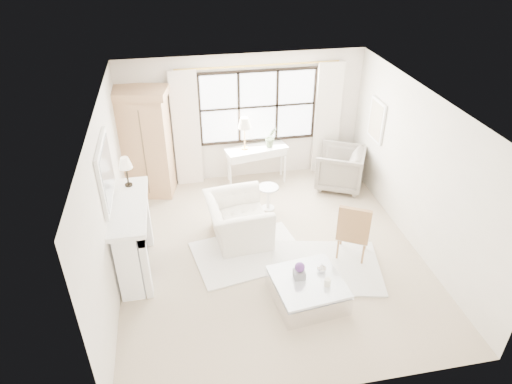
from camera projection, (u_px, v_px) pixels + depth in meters
floor at (271, 252)px, 7.92m from camera, size 5.50×5.50×0.00m
ceiling at (274, 104)px, 6.50m from camera, size 5.50×5.50×0.00m
wall_back at (244, 119)px, 9.51m from camera, size 5.00×0.00×5.00m
wall_front at (327, 314)px, 4.92m from camera, size 5.00×0.00×5.00m
wall_left at (109, 201)px, 6.81m from camera, size 0.00×5.50×5.50m
wall_right at (418, 171)px, 7.61m from camera, size 0.00×5.50×5.50m
window_pane at (258, 107)px, 9.41m from camera, size 2.40×0.02×1.50m
window_frame at (258, 107)px, 9.40m from camera, size 2.50×0.04×1.50m
curtain_rod at (259, 65)px, 8.90m from camera, size 3.30×0.04×0.04m
curtain_left at (187, 130)px, 9.29m from camera, size 0.55×0.10×2.47m
curtain_right at (327, 119)px, 9.77m from camera, size 0.55×0.10×2.47m
fireplace at (131, 237)px, 7.22m from camera, size 0.58×1.66×1.26m
mirror_frame at (105, 172)px, 6.56m from camera, size 0.05×1.15×0.95m
mirror_glass at (108, 172)px, 6.57m from camera, size 0.02×1.00×0.80m
art_frame at (377, 120)px, 8.92m from camera, size 0.04×0.62×0.82m
art_canvas at (376, 120)px, 8.91m from camera, size 0.01×0.52×0.72m
mantel_lamp at (125, 164)px, 7.17m from camera, size 0.22×0.22×0.51m
armoire at (144, 143)px, 9.00m from camera, size 1.24×0.91×2.24m
console_table at (256, 165)px, 9.79m from camera, size 1.36×0.68×0.80m
console_lamp at (244, 124)px, 9.25m from camera, size 0.28×0.28×0.69m
orchid_plant at (271, 137)px, 9.51m from camera, size 0.27×0.24×0.44m
side_table at (268, 194)px, 8.89m from camera, size 0.40×0.40×0.51m
rug_left at (249, 253)px, 7.86m from camera, size 2.01×1.58×0.03m
rug_right at (325, 267)px, 7.56m from camera, size 2.03×1.69×0.03m
club_armchair at (238, 220)px, 8.06m from camera, size 1.14×1.28×0.78m
wingback_chair at (340, 168)px, 9.58m from camera, size 1.27×1.26×0.87m
french_chair at (352, 241)px, 7.67m from camera, size 0.66×0.66×1.08m
coffee_table at (307, 290)px, 6.86m from camera, size 1.11×1.11×0.38m
planter_box at (299, 274)px, 6.78m from camera, size 0.18×0.18×0.12m
planter_flowers at (300, 267)px, 6.71m from camera, size 0.15×0.15×0.15m
pillar_candle at (327, 282)px, 6.64m from camera, size 0.10×0.10×0.12m
coffee_vase at (322, 268)px, 6.89m from camera, size 0.17×0.17×0.15m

